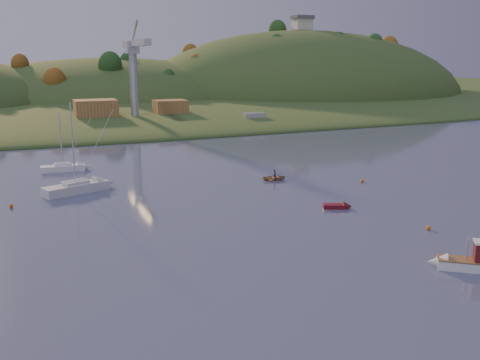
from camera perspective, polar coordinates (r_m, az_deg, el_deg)
name	(u,v)px	position (r m, az deg, el deg)	size (l,w,h in m)	color
ground	(465,328)	(42.35, 22.87, -14.32)	(500.00, 500.00, 0.00)	#3D4663
far_shore	(81,98)	(257.82, -16.62, 8.41)	(620.00, 220.00, 1.50)	#29471C
shore_slope	(103,111)	(193.56, -14.42, 7.15)	(640.00, 150.00, 7.00)	#29471C
hill_center	(110,100)	(239.39, -13.67, 8.26)	(140.00, 120.00, 36.00)	#29471C
hill_right	(300,97)	(253.28, 6.47, 8.79)	(150.00, 130.00, 60.00)	#29471C
hilltop_house	(302,22)	(253.01, 6.67, 16.36)	(9.00, 7.00, 6.45)	beige
hillside_trees	(95,106)	(213.29, -15.24, 7.62)	(280.00, 50.00, 32.00)	#214217
wharf	(145,120)	(152.27, -10.12, 6.29)	(42.00, 16.00, 2.40)	slate
shed_west	(96,109)	(150.59, -15.13, 7.35)	(11.00, 8.00, 4.80)	olive
shed_east	(170,107)	(155.79, -7.44, 7.72)	(9.00, 7.00, 4.00)	olive
dock_crane	(134,62)	(147.10, -11.22, 12.26)	(3.20, 28.00, 20.30)	#B7B7BC
fishing_boat	(462,261)	(52.53, 22.57, -7.94)	(5.67, 4.91, 3.68)	white
sailboat_near	(76,187)	(78.40, -17.10, -0.73)	(9.45, 5.72, 12.59)	silver
sailboat_far	(63,167)	(93.83, -18.37, 1.31)	(7.15, 2.49, 9.77)	white
canoe	(275,178)	(82.82, 3.73, 0.26)	(2.59, 3.63, 0.75)	#A47B5A
paddler	(275,176)	(82.75, 3.73, 0.47)	(0.50, 0.33, 1.38)	black
red_tender	(341,206)	(68.64, 10.73, -2.77)	(3.83, 2.60, 1.24)	#5E0D14
work_vessel	(254,121)	(148.15, 1.49, 6.32)	(13.60, 4.93, 3.49)	slate
buoy_0	(429,228)	(62.75, 19.47, -4.83)	(0.50, 0.50, 0.50)	orange
buoy_1	(362,181)	(83.19, 12.91, -0.08)	(0.50, 0.50, 0.50)	orange
buoy_2	(11,206)	(73.63, -23.24, -2.54)	(0.50, 0.50, 0.50)	orange
buoy_3	(97,183)	(82.22, -14.97, -0.35)	(0.50, 0.50, 0.50)	orange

